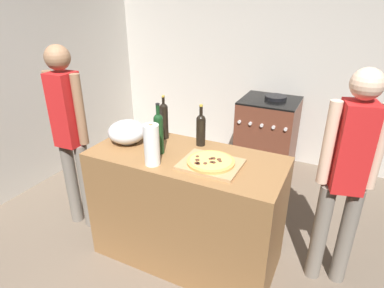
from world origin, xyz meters
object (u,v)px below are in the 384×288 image
(pizza, at_px, (211,161))
(paper_towel_roll, at_px, (152,145))
(mixing_bowl, at_px, (127,132))
(wine_bottle_green, at_px, (201,128))
(wine_bottle_clear, at_px, (159,132))
(wine_bottle_dark, at_px, (164,119))
(stove, at_px, (267,135))
(person_in_stripes, at_px, (70,131))
(person_in_red, at_px, (347,173))

(pizza, distance_m, paper_towel_roll, 0.41)
(mixing_bowl, xyz_separation_m, wine_bottle_green, (0.53, 0.21, 0.05))
(mixing_bowl, xyz_separation_m, paper_towel_roll, (0.37, -0.22, 0.05))
(paper_towel_roll, distance_m, wine_bottle_clear, 0.18)
(paper_towel_roll, height_order, wine_bottle_green, wine_bottle_green)
(pizza, relative_size, wine_bottle_green, 1.01)
(wine_bottle_dark, height_order, stove, wine_bottle_dark)
(mixing_bowl, xyz_separation_m, person_in_stripes, (-0.56, -0.05, -0.08))
(mixing_bowl, height_order, stove, mixing_bowl)
(wine_bottle_clear, bearing_deg, wine_bottle_green, 51.04)
(person_in_stripes, bearing_deg, wine_bottle_dark, 17.91)
(person_in_red, bearing_deg, mixing_bowl, -170.83)
(paper_towel_roll, relative_size, person_in_stripes, 0.18)
(pizza, xyz_separation_m, mixing_bowl, (-0.73, 0.07, 0.06))
(pizza, height_order, paper_towel_roll, paper_towel_roll)
(pizza, bearing_deg, person_in_stripes, 179.15)
(pizza, distance_m, person_in_red, 0.89)
(mixing_bowl, bearing_deg, pizza, -5.15)
(stove, distance_m, person_in_red, 1.82)
(wine_bottle_green, xyz_separation_m, person_in_red, (1.03, 0.04, -0.15))
(pizza, relative_size, person_in_red, 0.20)
(paper_towel_roll, relative_size, wine_bottle_green, 0.90)
(wine_bottle_dark, relative_size, wine_bottle_clear, 0.94)
(wine_bottle_dark, xyz_separation_m, stove, (0.48, 1.57, -0.63))
(mixing_bowl, relative_size, person_in_stripes, 0.18)
(wine_bottle_dark, distance_m, wine_bottle_green, 0.32)
(paper_towel_roll, height_order, person_in_stripes, person_in_stripes)
(pizza, relative_size, wine_bottle_dark, 0.92)
(wine_bottle_clear, bearing_deg, mixing_bowl, 171.26)
(person_in_red, bearing_deg, pizza, -159.07)
(mixing_bowl, xyz_separation_m, stove, (0.70, 1.78, -0.57))
(pizza, xyz_separation_m, wine_bottle_dark, (-0.52, 0.27, 0.13))
(mixing_bowl, bearing_deg, person_in_red, 9.17)
(stove, bearing_deg, person_in_red, -60.30)
(mixing_bowl, height_order, wine_bottle_dark, wine_bottle_dark)
(mixing_bowl, distance_m, stove, 1.99)
(paper_towel_roll, relative_size, wine_bottle_clear, 0.77)
(wine_bottle_dark, xyz_separation_m, wine_bottle_clear, (0.11, -0.25, 0.01))
(pizza, xyz_separation_m, wine_bottle_green, (-0.20, 0.28, 0.10))
(mixing_bowl, distance_m, wine_bottle_clear, 0.33)
(paper_towel_roll, xyz_separation_m, wine_bottle_clear, (-0.05, 0.17, 0.02))
(wine_bottle_green, distance_m, person_in_stripes, 1.13)
(pizza, bearing_deg, wine_bottle_dark, 152.54)
(wine_bottle_dark, bearing_deg, person_in_red, 2.07)
(wine_bottle_clear, distance_m, person_in_red, 1.29)
(stove, xyz_separation_m, person_in_red, (0.87, -1.52, 0.46))
(mixing_bowl, relative_size, wine_bottle_dark, 0.83)
(wine_bottle_green, bearing_deg, stove, 83.98)
(pizza, height_order, wine_bottle_clear, wine_bottle_clear)
(paper_towel_roll, relative_size, person_in_red, 0.18)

